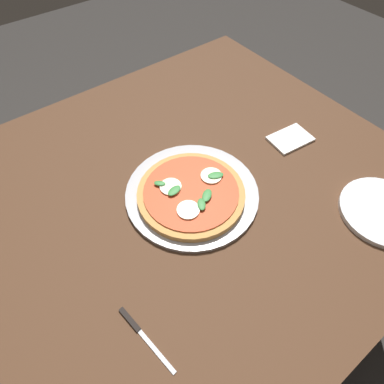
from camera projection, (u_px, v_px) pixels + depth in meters
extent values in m
plane|color=#2D2B28|center=(192.00, 280.00, 1.50)|extent=(6.00, 6.00, 0.00)
cube|color=#4C301E|center=(192.00, 185.00, 0.95)|extent=(1.25, 1.15, 0.04)
cube|color=#4C301E|center=(3.00, 230.00, 1.27)|extent=(0.07, 0.07, 0.67)
cube|color=#4C301E|center=(218.00, 119.00, 1.68)|extent=(0.07, 0.07, 0.67)
cylinder|color=#B2B2B7|center=(192.00, 193.00, 0.90)|extent=(0.36, 0.36, 0.01)
cylinder|color=tan|center=(191.00, 194.00, 0.88)|extent=(0.29, 0.29, 0.02)
cylinder|color=#CC4723|center=(191.00, 191.00, 0.87)|extent=(0.26, 0.26, 0.00)
cylinder|color=beige|center=(211.00, 176.00, 0.90)|extent=(0.06, 0.06, 0.00)
cylinder|color=beige|center=(171.00, 187.00, 0.88)|extent=(0.06, 0.06, 0.00)
cylinder|color=beige|center=(188.00, 210.00, 0.83)|extent=(0.06, 0.06, 0.00)
ellipsoid|color=#337F38|center=(201.00, 204.00, 0.84)|extent=(0.04, 0.04, 0.00)
ellipsoid|color=#337F38|center=(207.00, 195.00, 0.85)|extent=(0.05, 0.04, 0.00)
ellipsoid|color=#337F38|center=(174.00, 190.00, 0.86)|extent=(0.05, 0.03, 0.00)
ellipsoid|color=#337F38|center=(216.00, 175.00, 0.90)|extent=(0.05, 0.04, 0.00)
ellipsoid|color=#337F38|center=(160.00, 183.00, 0.88)|extent=(0.03, 0.03, 0.00)
cylinder|color=white|center=(383.00, 211.00, 0.86)|extent=(0.22, 0.22, 0.01)
cube|color=white|center=(290.00, 139.00, 1.04)|extent=(0.14, 0.10, 0.01)
cube|color=black|center=(130.00, 319.00, 0.70)|extent=(0.02, 0.06, 0.01)
cube|color=silver|center=(157.00, 351.00, 0.66)|extent=(0.02, 0.11, 0.00)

